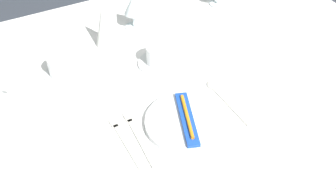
{
  "coord_description": "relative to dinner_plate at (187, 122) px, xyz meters",
  "views": [
    {
      "loc": [
        -0.41,
        -0.94,
        1.6
      ],
      "look_at": [
        -0.0,
        -0.14,
        0.76
      ],
      "focal_mm": 42.21,
      "sensor_mm": 36.0,
      "label": 1
    }
  ],
  "objects": [
    {
      "name": "dining_table",
      "position": [
        0.0,
        0.26,
        -0.09
      ],
      "size": [
        1.8,
        1.11,
        0.74
      ],
      "color": "white",
      "rests_on": "ground"
    },
    {
      "name": "dinner_plate",
      "position": [
        0.0,
        0.0,
        0.0
      ],
      "size": [
        0.25,
        0.25,
        0.02
      ],
      "primitive_type": "cylinder",
      "color": "white",
      "rests_on": "dining_table"
    },
    {
      "name": "toothbrush_package",
      "position": [
        -0.0,
        0.0,
        0.02
      ],
      "size": [
        0.1,
        0.21,
        0.02
      ],
      "color": "blue",
      "rests_on": "dinner_plate"
    },
    {
      "name": "fork_outer",
      "position": [
        -0.15,
        0.02,
        -0.01
      ],
      "size": [
        0.03,
        0.22,
        0.0
      ],
      "color": "beige",
      "rests_on": "dining_table"
    },
    {
      "name": "fork_inner",
      "position": [
        -0.19,
        0.03,
        -0.01
      ],
      "size": [
        0.02,
        0.21,
        0.0
      ],
      "color": "beige",
      "rests_on": "dining_table"
    },
    {
      "name": "spoon_soup",
      "position": [
        0.16,
        0.05,
        -0.01
      ],
      "size": [
        0.03,
        0.22,
        0.01
      ],
      "color": "beige",
      "rests_on": "dining_table"
    },
    {
      "name": "saucer_right",
      "position": [
        0.05,
        0.29,
        -0.0
      ],
      "size": [
        0.14,
        0.14,
        0.01
      ],
      "primitive_type": "cylinder",
      "color": "white",
      "rests_on": "dining_table"
    },
    {
      "name": "coffee_cup_right",
      "position": [
        0.05,
        0.29,
        0.03
      ],
      "size": [
        0.1,
        0.08,
        0.06
      ],
      "color": "white",
      "rests_on": "saucer_right"
    },
    {
      "name": "saucer_far",
      "position": [
        -0.26,
        0.38,
        -0.0
      ],
      "size": [
        0.12,
        0.12,
        0.01
      ],
      "primitive_type": "cylinder",
      "color": "white",
      "rests_on": "dining_table"
    },
    {
      "name": "coffee_cup_far",
      "position": [
        -0.26,
        0.38,
        0.03
      ],
      "size": [
        0.1,
        0.08,
        0.07
      ],
      "color": "white",
      "rests_on": "saucer_far"
    },
    {
      "name": "wine_glass_left",
      "position": [
        0.07,
        0.54,
        0.08
      ],
      "size": [
        0.07,
        0.07,
        0.13
      ],
      "color": "silver",
      "rests_on": "dining_table"
    },
    {
      "name": "napkin_folded",
      "position": [
        -0.07,
        0.48,
        0.08
      ],
      "size": [
        0.07,
        0.07,
        0.17
      ],
      "primitive_type": "cone",
      "color": "white",
      "rests_on": "dining_table"
    }
  ]
}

